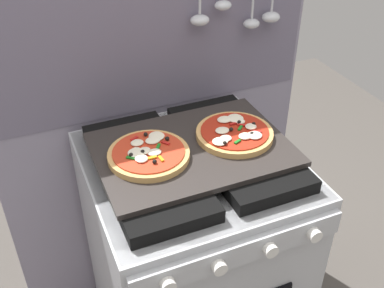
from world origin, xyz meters
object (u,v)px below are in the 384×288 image
Objects in this scene: baking_tray at (192,149)px; pizza_left at (148,153)px; stove at (192,259)px; pizza_right at (234,133)px.

pizza_left is (-0.13, 0.00, 0.02)m from baking_tray.
stove is 0.50m from pizza_left.
stove is at bearing -178.91° from pizza_right.
stove is 4.02× the size of pizza_right.
pizza_left is at bearing 177.19° from stove.
stove is at bearing -2.81° from pizza_left.
baking_tray is at bearing 90.00° from stove.
pizza_left is (-0.13, 0.01, 0.48)m from stove.
baking_tray is 2.41× the size of pizza_left.
pizza_left and pizza_right have the same top height.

